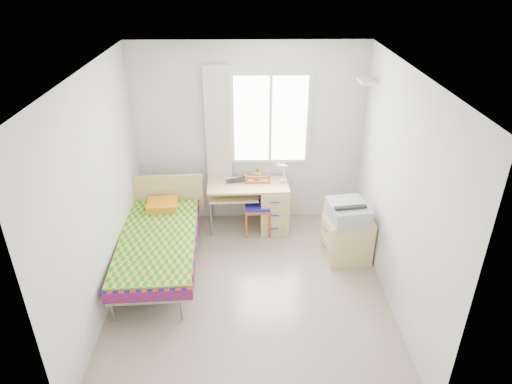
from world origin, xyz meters
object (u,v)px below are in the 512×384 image
chair (258,202)px  printer (348,211)px  desk (269,204)px  bed (159,239)px  cabinet (347,238)px

chair → printer: bearing=-32.8°
desk → chair: size_ratio=1.37×
bed → desk: bed is taller
chair → bed: bearing=-146.4°
desk → chair: chair is taller
desk → cabinet: size_ratio=1.87×
desk → printer: bearing=-41.4°
bed → printer: bearing=0.1°
bed → cabinet: (2.39, 0.16, -0.12)m
bed → printer: 2.38m
bed → cabinet: size_ratio=3.34×
bed → chair: 1.51m
bed → cabinet: 2.40m
chair → printer: chair is taller
desk → cabinet: (0.98, -0.76, -0.09)m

